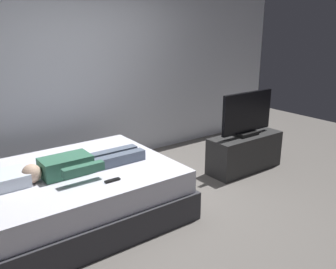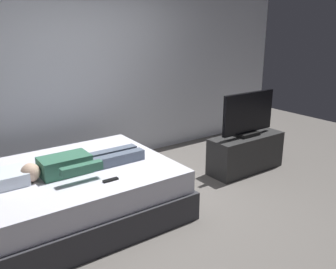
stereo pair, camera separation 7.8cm
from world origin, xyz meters
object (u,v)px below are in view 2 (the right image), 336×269
at_px(remote, 111,180).
at_px(tv_stand, 246,153).
at_px(tv, 248,115).
at_px(bed, 75,193).
at_px(person, 78,163).

bearing_deg(remote, tv_stand, 8.52).
bearing_deg(tv_stand, tv, -90.00).
bearing_deg(tv, tv_stand, 90.00).
distance_m(remote, tv, 2.25).
height_order(remote, tv_stand, remote).
bearing_deg(bed, remote, -69.90).
distance_m(bed, tv_stand, 2.40).
xyz_separation_m(remote, tv_stand, (2.22, 0.33, -0.30)).
height_order(person, tv_stand, person).
distance_m(remote, tv_stand, 2.26).
bearing_deg(person, tv_stand, -1.76).
bearing_deg(tv, person, 178.24).
bearing_deg(person, bed, 108.34).
height_order(bed, tv_stand, bed).
bearing_deg(remote, person, 110.47).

